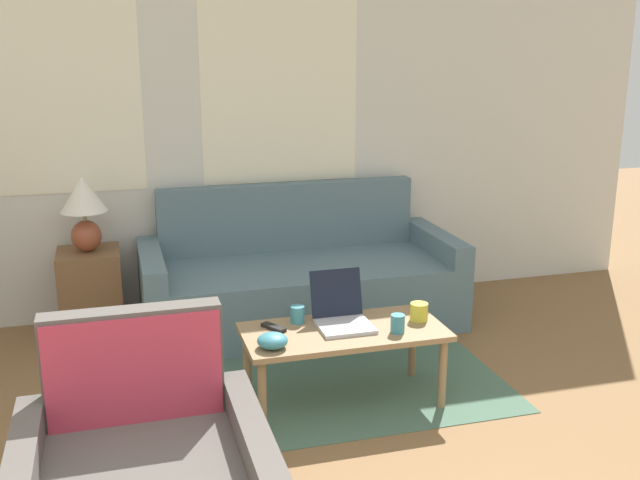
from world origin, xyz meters
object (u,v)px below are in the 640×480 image
Objects in this scene: couch at (299,283)px; coffee_table at (344,338)px; snack_bowl at (272,341)px; cup_navy at (419,312)px; laptop at (342,314)px; cup_white at (297,314)px; cup_yellow at (398,324)px; table_lamp at (84,206)px; tv_remote at (274,327)px.

couch is 1.97× the size of coffee_table.
cup_navy is at bearing 10.06° from snack_bowl.
laptop is 0.24m from cup_white.
cup_yellow is 0.63× the size of snack_bowl.
laptop is 0.42m from cup_navy.
snack_bowl is at bearing -109.47° from couch.
table_lamp is 2.23m from cup_navy.
tv_remote is (-0.14, -0.06, -0.04)m from cup_white.
table_lamp is 3.20× the size of snack_bowl.
snack_bowl is 0.24m from tv_remote.
coffee_table is 0.44m from cup_navy.
coffee_table is (-0.07, -1.21, 0.10)m from couch.
couch is at bearing 98.12° from cup_yellow.
laptop reaches higher than cup_navy.
couch is at bearing -6.47° from table_lamp.
cup_yellow is at bearing -37.71° from laptop.
table_lamp is 5.23× the size of cup_white.
couch is at bearing 87.23° from laptop.
couch is at bearing 106.93° from cup_navy.
coffee_table is 0.13m from laptop.
laptop is at bearing 142.29° from cup_yellow.
table_lamp is 5.04× the size of cup_yellow.
cup_navy is at bearing -73.07° from couch.
table_lamp is 0.46× the size of coffee_table.
cup_navy is 0.79m from tv_remote.
cup_yellow is 0.64× the size of tv_remote.
laptop is 2.17× the size of tv_remote.
cup_yellow is (0.25, -0.12, 0.10)m from coffee_table.
cup_white is 0.61× the size of snack_bowl.
couch reaches higher than cup_white.
cup_white is (-0.46, 0.27, -0.00)m from cup_yellow.
couch is 1.11m from cup_white.
cup_white is (-0.22, 0.09, -0.01)m from laptop.
tv_remote is (-0.36, 0.03, -0.05)m from laptop.
coffee_table is 11.43× the size of cup_white.
couch is 1.20m from tv_remote.
table_lamp is 5.04× the size of cup_navy.
laptop is 3.39× the size of cup_navy.
cup_white is (-0.28, -1.05, 0.19)m from couch.
coffee_table is 0.44m from snack_bowl.
table_lamp is (-1.36, 0.15, 0.59)m from couch.
coffee_table is 0.30m from cup_yellow.
tv_remote is (-0.42, -1.11, 0.15)m from couch.
couch is 22.55× the size of cup_white.
cup_white is at bearing 55.58° from snack_bowl.
cup_white is at bearing -104.65° from couch.
laptop is (1.30, -1.29, -0.39)m from table_lamp.
couch is 4.31× the size of table_lamp.
cup_white reaches higher than coffee_table.
laptop is 0.31m from cup_yellow.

